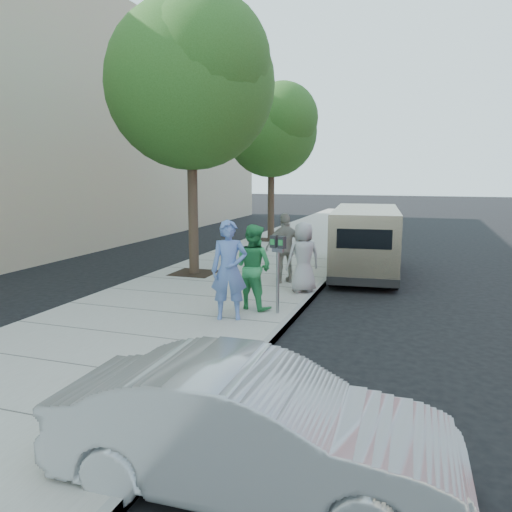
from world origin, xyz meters
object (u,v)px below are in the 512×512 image
(person_officer, at_px, (229,270))
(person_green_shirt, at_px, (253,267))
(van, at_px, (365,240))
(parking_meter, at_px, (278,258))
(person_gray_shirt, at_px, (303,257))
(tree_far, at_px, (272,127))
(sedan, at_px, (253,429))
(person_striped_polo, at_px, (286,248))
(tree_near, at_px, (192,78))

(person_officer, distance_m, person_green_shirt, 0.91)
(van, xyz_separation_m, person_green_shirt, (-1.75, -5.17, 0.00))
(parking_meter, bearing_deg, person_gray_shirt, 105.31)
(parking_meter, xyz_separation_m, person_green_shirt, (-0.59, 0.20, -0.26))
(parking_meter, xyz_separation_m, person_gray_shirt, (0.06, 2.00, -0.31))
(tree_far, distance_m, sedan, 17.51)
(sedan, relative_size, person_officer, 1.97)
(tree_far, height_order, person_striped_polo, tree_far)
(sedan, bearing_deg, van, -0.66)
(tree_near, height_order, tree_far, tree_near)
(parking_meter, xyz_separation_m, person_striped_polo, (-0.62, 2.89, -0.25))
(sedan, relative_size, person_gray_shirt, 2.26)
(parking_meter, height_order, person_striped_polo, person_striped_polo)
(tree_far, bearing_deg, person_green_shirt, -75.27)
(van, height_order, person_green_shirt, van)
(person_green_shirt, bearing_deg, person_gray_shirt, -91.42)
(van, bearing_deg, person_striped_polo, -130.97)
(parking_meter, distance_m, person_gray_shirt, 2.02)
(parking_meter, relative_size, person_green_shirt, 0.89)
(person_green_shirt, xyz_separation_m, person_striped_polo, (-0.03, 2.69, 0.01))
(tree_near, relative_size, person_striped_polo, 4.12)
(person_officer, bearing_deg, parking_meter, 21.59)
(van, bearing_deg, person_green_shirt, -114.08)
(tree_far, xyz_separation_m, person_striped_polo, (2.77, -7.95, -3.82))
(tree_far, bearing_deg, person_officer, -77.29)
(parking_meter, relative_size, person_officer, 0.82)
(parking_meter, relative_size, van, 0.29)
(person_officer, height_order, person_green_shirt, person_officer)
(parking_meter, distance_m, person_green_shirt, 0.68)
(van, relative_size, person_green_shirt, 3.04)
(person_gray_shirt, relative_size, person_striped_polo, 0.93)
(tree_far, relative_size, parking_meter, 4.05)
(person_gray_shirt, xyz_separation_m, person_striped_polo, (-0.68, 0.89, 0.06))
(tree_near, distance_m, tree_far, 7.63)
(parking_meter, bearing_deg, tree_far, 124.45)
(parking_meter, bearing_deg, person_green_shirt, 178.35)
(tree_far, distance_m, person_green_shirt, 11.65)
(tree_far, distance_m, person_gray_shirt, 10.26)
(tree_far, xyz_separation_m, van, (4.55, -5.47, -3.84))
(van, relative_size, person_gray_shirt, 3.20)
(sedan, bearing_deg, person_striped_polo, 11.57)
(sedan, distance_m, person_officer, 5.27)
(van, bearing_deg, person_gray_shirt, -113.36)
(person_officer, xyz_separation_m, person_green_shirt, (0.20, 0.88, -0.08))
(person_officer, bearing_deg, van, 53.17)
(van, bearing_deg, sedan, -94.41)
(van, height_order, person_gray_shirt, van)
(tree_near, xyz_separation_m, tree_far, (-0.00, 7.60, -0.66))
(tree_near, relative_size, person_green_shirt, 4.19)
(person_officer, xyz_separation_m, person_gray_shirt, (0.85, 2.68, -0.13))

